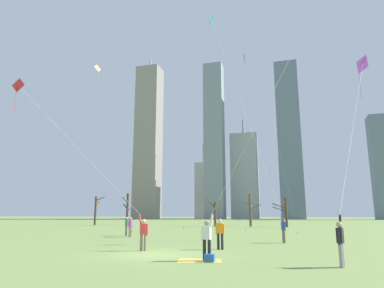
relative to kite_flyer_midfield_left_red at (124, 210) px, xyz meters
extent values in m
plane|color=#7A934C|center=(2.41, -1.18, -2.11)|extent=(400.00, 400.00, 0.00)
cylinder|color=#726656|center=(1.19, 0.19, -1.68)|extent=(0.14, 0.14, 0.85)
cylinder|color=#726656|center=(0.97, 0.18, -1.68)|extent=(0.14, 0.14, 0.85)
cube|color=red|center=(1.08, 0.18, -0.99)|extent=(0.35, 0.21, 0.54)
sphere|color=tan|center=(1.08, 0.18, -0.60)|extent=(0.22, 0.22, 0.22)
cylinder|color=red|center=(1.29, 0.19, -1.02)|extent=(0.09, 0.09, 0.55)
cylinder|color=red|center=(0.87, 0.18, -0.51)|extent=(0.21, 0.10, 0.56)
cube|color=red|center=(-6.81, -1.16, 7.43)|extent=(1.04, 0.27, 1.01)
cylinder|color=black|center=(-6.81, -1.16, 7.43)|extent=(0.06, 0.24, 0.65)
cylinder|color=red|center=(-6.79, -1.29, 6.32)|extent=(0.02, 0.02, 1.43)
cylinder|color=silver|center=(-2.97, -0.49, 3.58)|extent=(7.69, 1.35, 7.69)
cylinder|color=black|center=(5.11, -2.65, -1.68)|extent=(0.14, 0.14, 0.85)
cylinder|color=black|center=(5.33, -2.68, -1.68)|extent=(0.14, 0.14, 0.85)
cube|color=white|center=(5.22, -2.67, -0.99)|extent=(0.37, 0.25, 0.54)
sphere|color=tan|center=(5.22, -2.67, -0.60)|extent=(0.22, 0.22, 0.22)
cylinder|color=white|center=(5.01, -2.63, -1.02)|extent=(0.09, 0.09, 0.55)
cylinder|color=white|center=(5.43, -2.70, -0.51)|extent=(0.21, 0.12, 0.56)
cylinder|color=silver|center=(9.21, -4.42, 6.05)|extent=(7.58, 3.47, 12.62)
cylinder|color=gray|center=(10.31, -3.15, -1.68)|extent=(0.14, 0.14, 0.85)
cylinder|color=gray|center=(10.38, -2.94, -1.68)|extent=(0.14, 0.14, 0.85)
cube|color=black|center=(10.34, -3.05, -0.99)|extent=(0.30, 0.39, 0.54)
sphere|color=tan|center=(10.34, -3.05, -0.60)|extent=(0.22, 0.22, 0.22)
cylinder|color=black|center=(10.27, -3.25, -1.02)|extent=(0.09, 0.09, 0.55)
cylinder|color=black|center=(10.41, -2.85, -0.51)|extent=(0.15, 0.22, 0.56)
cube|color=purple|center=(14.39, 9.69, 10.86)|extent=(1.04, 1.18, 1.43)
cylinder|color=black|center=(14.39, 9.69, 10.86)|extent=(0.51, 0.18, 0.88)
cylinder|color=purple|center=(14.10, 9.78, 9.27)|extent=(0.02, 0.02, 2.13)
cylinder|color=silver|center=(12.40, 3.42, 5.30)|extent=(3.99, 12.55, 11.13)
cylinder|color=#726656|center=(8.10, 7.23, -1.68)|extent=(0.14, 0.14, 0.85)
cylinder|color=#726656|center=(8.02, 7.44, -1.68)|extent=(0.14, 0.14, 0.85)
cube|color=#2D4CA5|center=(8.06, 7.33, -0.99)|extent=(0.32, 0.39, 0.54)
sphere|color=brown|center=(8.06, 7.33, -0.60)|extent=(0.22, 0.22, 0.22)
cylinder|color=#2D4CA5|center=(8.14, 7.14, -1.02)|extent=(0.09, 0.09, 0.55)
cylinder|color=#2D4CA5|center=(7.98, 7.53, -0.51)|extent=(0.16, 0.22, 0.56)
cube|color=teal|center=(1.86, 14.05, 19.24)|extent=(0.50, 1.49, 1.42)
cylinder|color=black|center=(1.86, 14.05, 19.24)|extent=(0.42, 0.40, 0.87)
cylinder|color=teal|center=(1.62, 13.82, 17.66)|extent=(0.02, 0.02, 2.14)
cylinder|color=silver|center=(4.92, 10.79, 9.49)|extent=(6.13, 6.54, 19.50)
cylinder|color=#726656|center=(-5.52, 11.24, -1.68)|extent=(0.14, 0.14, 0.85)
cylinder|color=#726656|center=(-5.37, 11.07, -1.68)|extent=(0.14, 0.14, 0.85)
cube|color=#338C4C|center=(-5.45, 11.15, -0.99)|extent=(0.37, 0.39, 0.54)
sphere|color=tan|center=(-5.45, 11.15, -0.60)|extent=(0.22, 0.22, 0.22)
cylinder|color=#338C4C|center=(-5.58, 11.31, -1.02)|extent=(0.09, 0.09, 0.55)
cylinder|color=#338C4C|center=(-5.31, 10.99, -1.02)|extent=(0.09, 0.09, 0.55)
cylinder|color=black|center=(4.73, 1.94, -1.68)|extent=(0.14, 0.14, 0.85)
cylinder|color=black|center=(4.95, 1.92, -1.68)|extent=(0.14, 0.14, 0.85)
cube|color=orange|center=(4.84, 1.93, -0.99)|extent=(0.35, 0.22, 0.54)
sphere|color=beige|center=(4.84, 1.93, -0.60)|extent=(0.22, 0.22, 0.22)
cylinder|color=orange|center=(4.63, 1.94, -1.02)|extent=(0.09, 0.09, 0.55)
cylinder|color=orange|center=(5.05, 1.92, -1.02)|extent=(0.09, 0.09, 0.55)
cylinder|color=#726656|center=(-4.35, 9.56, -1.68)|extent=(0.14, 0.14, 0.85)
cylinder|color=#726656|center=(-4.33, 9.78, -1.68)|extent=(0.14, 0.14, 0.85)
cube|color=purple|center=(-4.34, 9.67, -0.99)|extent=(0.22, 0.35, 0.54)
sphere|color=tan|center=(-4.34, 9.67, -0.60)|extent=(0.22, 0.22, 0.22)
cylinder|color=purple|center=(-4.35, 9.46, -1.02)|extent=(0.09, 0.09, 0.55)
cylinder|color=purple|center=(-4.33, 9.88, -1.02)|extent=(0.09, 0.09, 0.55)
cube|color=orange|center=(-9.29, 11.12, 14.10)|extent=(0.32, 0.75, 0.78)
cylinder|color=black|center=(-9.29, 11.12, 14.10)|extent=(0.18, 0.04, 0.50)
cylinder|color=orange|center=(-9.19, 11.11, 13.25)|extent=(0.02, 0.02, 1.10)
cylinder|color=silver|center=(-8.81, 14.69, 6.02)|extent=(0.97, 7.14, 16.16)
cylinder|color=#3F3833|center=(-8.33, 18.26, -2.07)|extent=(0.10, 0.10, 0.08)
cube|color=green|center=(3.98, 22.67, 18.73)|extent=(0.25, 1.20, 1.18)
cylinder|color=black|center=(3.98, 22.67, 18.73)|extent=(0.24, 0.10, 0.77)
cylinder|color=green|center=(4.11, 22.71, 17.44)|extent=(0.02, 0.02, 1.67)
cylinder|color=silver|center=(3.59, 23.72, 8.33)|extent=(0.79, 2.12, 20.80)
cylinder|color=#3F3833|center=(3.20, 24.77, -2.07)|extent=(0.10, 0.10, 0.08)
cube|color=white|center=(-10.21, 26.78, 26.21)|extent=(0.93, 0.20, 0.93)
cylinder|color=black|center=(-10.21, 26.78, 26.21)|extent=(0.07, 0.15, 0.61)
cylinder|color=silver|center=(-7.93, 27.65, 12.07)|extent=(4.56, 1.75, 28.27)
cylinder|color=#3F3833|center=(-5.66, 28.52, -2.07)|extent=(0.10, 0.10, 0.08)
cylinder|color=silver|center=(6.82, 19.97, 11.97)|extent=(4.48, 0.94, 28.07)
cylinder|color=#3F3833|center=(9.05, 19.51, -2.07)|extent=(0.10, 0.10, 0.08)
cube|color=#D8BF4C|center=(4.92, -2.73, -2.10)|extent=(2.08, 1.79, 0.01)
cube|color=#2659B2|center=(5.42, -3.03, -1.95)|extent=(0.40, 0.28, 0.30)
cylinder|color=#4C3828|center=(-2.73, 35.26, -0.29)|extent=(0.35, 0.35, 3.62)
cylinder|color=#4C3828|center=(-2.95, 35.86, -0.15)|extent=(0.60, 1.31, 0.63)
cylinder|color=#4C3828|center=(-3.25, 34.67, 1.47)|extent=(1.22, 1.34, 1.25)
cylinder|color=#4C3828|center=(-3.42, 35.65, 1.33)|extent=(1.55, 0.98, 1.47)
cylinder|color=#4C3828|center=(-3.16, 35.10, 1.38)|extent=(0.98, 0.46, 0.99)
cylinder|color=#4C3828|center=(-2.22, 34.52, 1.50)|extent=(1.15, 1.58, 0.83)
cylinder|color=#423326|center=(-23.97, 36.01, 0.33)|extent=(0.35, 0.35, 4.86)
cylinder|color=#423326|center=(-24.20, 36.55, 0.87)|extent=(0.61, 1.18, 0.71)
cylinder|color=#423326|center=(-23.10, 35.94, 2.35)|extent=(1.80, 0.29, 0.67)
cylinder|color=#423326|center=(-23.93, 36.49, 1.51)|extent=(0.27, 1.09, 1.01)
cylinder|color=brown|center=(2.36, 37.57, 0.38)|extent=(0.40, 0.40, 4.97)
cylinder|color=brown|center=(1.78, 37.82, 1.45)|extent=(1.25, 0.63, 0.56)
cylinder|color=brown|center=(2.44, 38.41, 0.90)|extent=(0.36, 1.74, 0.66)
cylinder|color=brown|center=(3.16, 37.79, 0.89)|extent=(1.68, 0.56, 0.81)
cylinder|color=#423326|center=(7.78, 35.85, 0.00)|extent=(0.33, 0.33, 4.20)
cylinder|color=#423326|center=(6.82, 36.02, 0.47)|extent=(1.98, 0.46, 0.77)
cylinder|color=#423326|center=(7.77, 35.38, 0.70)|extent=(0.13, 1.03, 0.99)
cylinder|color=#423326|center=(7.51, 36.29, 1.11)|extent=(0.69, 1.03, 1.01)
cylinder|color=#423326|center=(7.57, 35.00, 1.75)|extent=(0.53, 1.78, 0.95)
cylinder|color=#423326|center=(6.79, 35.79, 0.93)|extent=(2.03, 0.27, 0.87)
cylinder|color=#423326|center=(-18.39, 36.97, 0.56)|extent=(0.41, 0.41, 5.34)
cylinder|color=#423326|center=(-18.34, 37.81, 1.63)|extent=(0.23, 1.74, 1.06)
cylinder|color=#423326|center=(-17.85, 37.64, 0.71)|extent=(1.21, 1.44, 0.77)
cylinder|color=#423326|center=(-18.38, 36.04, 2.09)|extent=(0.20, 1.95, 0.99)
cylinder|color=#423326|center=(-18.78, 36.97, 1.01)|extent=(0.93, 0.20, 0.91)
cube|color=slate|center=(38.74, 112.58, 15.69)|extent=(6.22, 6.83, 35.59)
cube|color=gray|center=(-18.69, 108.06, 27.97)|extent=(7.27, 5.31, 60.15)
cube|color=#B2B2B7|center=(-27.38, 125.67, 9.48)|extent=(5.92, 8.63, 23.18)
cylinder|color=#99999E|center=(-27.38, 125.67, 25.38)|extent=(0.80, 0.80, 8.61)
cube|color=slate|center=(8.89, 117.83, 28.09)|extent=(8.58, 11.68, 60.39)
cube|color=#9EA3AD|center=(-8.93, 118.76, 14.67)|extent=(10.41, 6.35, 33.55)
cylinder|color=#99999E|center=(-8.93, 118.76, 34.52)|extent=(0.80, 0.80, 6.15)
cube|color=gray|center=(-46.09, 108.38, 28.96)|extent=(9.47, 7.93, 62.13)
cylinder|color=#99999E|center=(-46.09, 108.38, 62.15)|extent=(0.80, 0.80, 4.26)
camera|label=1|loc=(8.74, -17.02, -0.21)|focal=32.05mm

